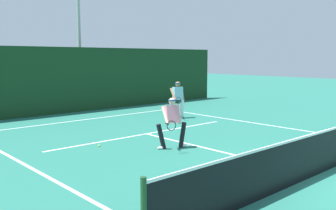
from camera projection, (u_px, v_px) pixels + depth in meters
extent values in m
plane|color=#236A5A|center=(317.00, 175.00, 8.85)|extent=(80.00, 80.00, 0.00)
cube|color=white|center=(86.00, 119.00, 16.71)|extent=(9.60, 0.10, 0.01)
cube|color=white|center=(146.00, 134.00, 13.57)|extent=(7.83, 0.10, 0.01)
cube|color=white|center=(214.00, 150.00, 11.20)|extent=(0.10, 6.40, 0.01)
cube|color=black|center=(318.00, 154.00, 8.78)|extent=(10.35, 0.02, 0.99)
cube|color=white|center=(319.00, 133.00, 8.72)|extent=(10.35, 0.03, 0.05)
cylinder|color=black|center=(182.00, 135.00, 11.53)|extent=(0.29, 0.22, 0.79)
cylinder|color=black|center=(161.00, 137.00, 11.26)|extent=(0.34, 0.24, 0.79)
ellipsoid|color=white|center=(182.00, 146.00, 11.57)|extent=(0.28, 0.19, 0.09)
ellipsoid|color=white|center=(161.00, 148.00, 11.30)|extent=(0.28, 0.19, 0.09)
cube|color=pink|center=(172.00, 114.00, 11.31)|extent=(0.48, 0.43, 0.58)
cylinder|color=beige|center=(179.00, 115.00, 11.40)|extent=(0.21, 0.15, 0.60)
cylinder|color=beige|center=(165.00, 115.00, 11.23)|extent=(0.24, 0.46, 0.52)
sphere|color=beige|center=(172.00, 101.00, 11.26)|extent=(0.21, 0.21, 0.21)
cylinder|color=#19478C|center=(172.00, 100.00, 11.26)|extent=(0.29, 0.29, 0.04)
cylinder|color=black|center=(167.00, 124.00, 11.01)|extent=(0.12, 0.26, 0.03)
torus|color=black|center=(171.00, 126.00, 10.69)|extent=(0.29, 0.12, 0.29)
cylinder|color=silver|center=(182.00, 109.00, 17.14)|extent=(0.22, 0.19, 0.85)
cylinder|color=silver|center=(173.00, 109.00, 16.94)|extent=(0.24, 0.20, 0.85)
ellipsoid|color=white|center=(182.00, 117.00, 17.19)|extent=(0.28, 0.17, 0.09)
ellipsoid|color=white|center=(173.00, 117.00, 16.98)|extent=(0.28, 0.17, 0.09)
cube|color=#8CCCE0|center=(178.00, 93.00, 16.95)|extent=(0.49, 0.37, 0.60)
cylinder|color=#9E704C|center=(182.00, 94.00, 17.06)|extent=(0.24, 0.15, 0.65)
cylinder|color=#9E704C|center=(173.00, 94.00, 16.84)|extent=(0.23, 0.50, 0.55)
sphere|color=#9E704C|center=(178.00, 84.00, 16.89)|extent=(0.23, 0.23, 0.23)
cylinder|color=#19478C|center=(178.00, 83.00, 16.89)|extent=(0.30, 0.30, 0.04)
cylinder|color=black|center=(175.00, 100.00, 16.63)|extent=(0.10, 0.26, 0.03)
torus|color=black|center=(178.00, 101.00, 16.33)|extent=(0.29, 0.10, 0.29)
sphere|color=#D1E033|center=(278.00, 148.00, 11.35)|extent=(0.07, 0.07, 0.07)
sphere|color=#D1E033|center=(99.00, 146.00, 11.59)|extent=(0.07, 0.07, 0.07)
cube|color=#15361B|center=(60.00, 81.00, 18.29)|extent=(21.37, 0.12, 3.27)
cylinder|color=#9EA39E|center=(79.00, 30.00, 20.34)|extent=(0.18, 0.18, 8.43)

